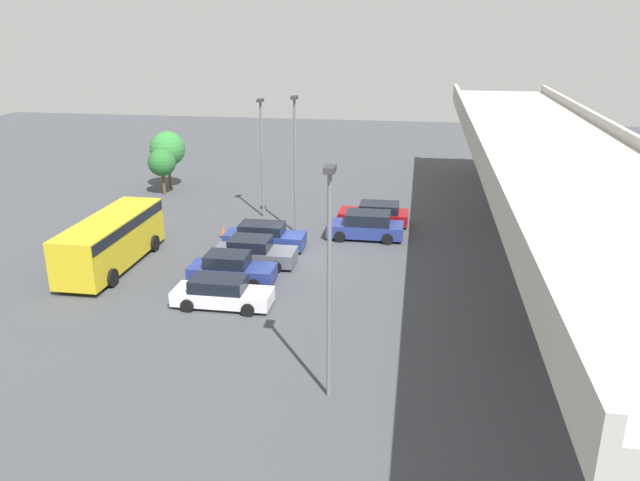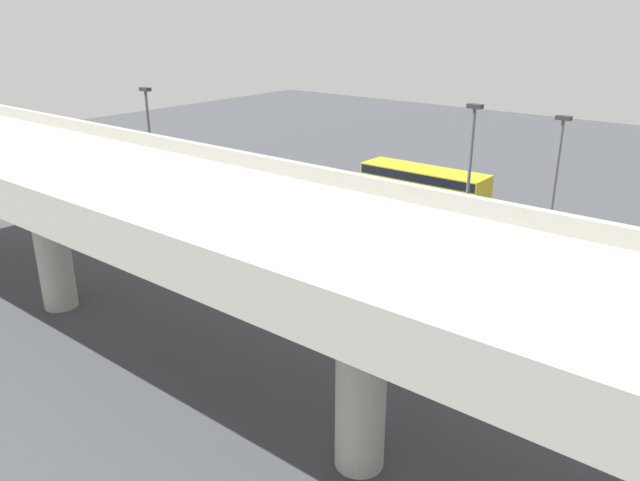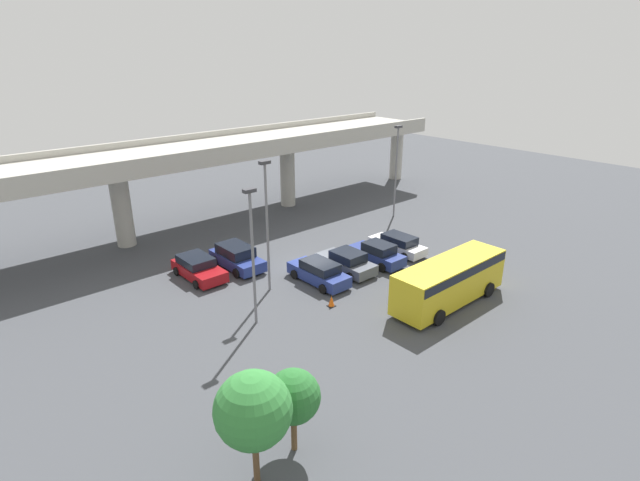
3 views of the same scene
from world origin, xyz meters
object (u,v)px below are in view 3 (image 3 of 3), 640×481
at_px(lamp_post_by_overpass, 396,165).
at_px(traffic_cone, 331,301).
at_px(parked_car_1, 237,257).
at_px(lamp_post_mid_lot, 267,218).
at_px(parked_car_2, 319,272).
at_px(tree_front_centre, 293,397).
at_px(parked_car_4, 377,254).
at_px(parked_car_0, 198,268).
at_px(lamp_post_near_aisle, 252,248).
at_px(shuttle_bus, 450,279).
at_px(tree_front_left, 253,410).
at_px(parked_car_5, 398,244).

relative_size(lamp_post_by_overpass, traffic_cone, 12.09).
bearing_deg(parked_car_1, lamp_post_mid_lot, -4.74).
bearing_deg(parked_car_2, tree_front_centre, 134.91).
xyz_separation_m(parked_car_2, lamp_post_mid_lot, (-3.19, 1.30, 4.27)).
bearing_deg(tree_front_centre, lamp_post_by_overpass, 33.27).
bearing_deg(tree_front_centre, parked_car_2, 44.91).
xyz_separation_m(parked_car_2, parked_car_4, (5.35, -0.42, 0.01)).
bearing_deg(lamp_post_by_overpass, traffic_cone, -151.05).
bearing_deg(parked_car_0, lamp_post_mid_lot, 27.53).
bearing_deg(tree_front_centre, traffic_cone, 40.11).
relative_size(parked_car_4, lamp_post_by_overpass, 0.52).
xyz_separation_m(lamp_post_near_aisle, lamp_post_by_overpass, (21.05, 7.64, 0.22)).
relative_size(parked_car_2, lamp_post_mid_lot, 0.55).
xyz_separation_m(parked_car_0, tree_front_centre, (-5.01, -16.87, 1.84)).
bearing_deg(parked_car_2, lamp_post_near_aisle, 104.27).
distance_m(parked_car_2, shuttle_bus, 8.64).
bearing_deg(parked_car_0, parked_car_2, 42.88).
height_order(parked_car_1, traffic_cone, parked_car_1).
relative_size(parked_car_2, traffic_cone, 6.80).
bearing_deg(shuttle_bus, traffic_cone, -37.72).
distance_m(parked_car_0, parked_car_2, 8.41).
bearing_deg(parked_car_1, parked_car_0, -96.78).
xyz_separation_m(parked_car_0, tree_front_left, (-7.03, -17.18, 2.51)).
height_order(parked_car_4, traffic_cone, parked_car_4).
relative_size(parked_car_1, lamp_post_by_overpass, 0.56).
height_order(parked_car_0, tree_front_centre, tree_front_centre).
xyz_separation_m(parked_car_1, parked_car_5, (10.93, -5.89, -0.12)).
bearing_deg(parked_car_0, lamp_post_near_aisle, -4.00).
bearing_deg(parked_car_5, lamp_post_mid_lot, 83.10).
bearing_deg(parked_car_5, tree_front_centre, 119.42).
distance_m(parked_car_0, parked_car_5, 15.18).
xyz_separation_m(parked_car_0, parked_car_5, (13.84, -6.23, -0.02)).
distance_m(parked_car_5, lamp_post_mid_lot, 12.18).
bearing_deg(lamp_post_by_overpass, parked_car_2, -157.77).
bearing_deg(tree_front_centre, parked_car_5, 29.42).
distance_m(parked_car_0, lamp_post_near_aisle, 8.75).
height_order(parked_car_1, lamp_post_by_overpass, lamp_post_by_overpass).
xyz_separation_m(parked_car_5, lamp_post_by_overpass, (6.67, 6.11, 4.25)).
bearing_deg(tree_front_left, tree_front_centre, 8.70).
height_order(parked_car_1, shuttle_bus, shuttle_bus).
height_order(parked_car_2, lamp_post_near_aisle, lamp_post_near_aisle).
height_order(parked_car_5, shuttle_bus, shuttle_bus).
bearing_deg(traffic_cone, lamp_post_by_overpass, 28.95).
relative_size(parked_car_0, parked_car_1, 0.97).
xyz_separation_m(parked_car_2, tree_front_centre, (-10.74, -10.70, 1.80)).
bearing_deg(parked_car_1, lamp_post_by_overpass, 90.73).
distance_m(shuttle_bus, traffic_cone, 7.43).
xyz_separation_m(parked_car_1, traffic_cone, (1.15, -8.87, -0.47)).
bearing_deg(parked_car_0, parked_car_1, 83.22).
bearing_deg(lamp_post_near_aisle, lamp_post_by_overpass, 19.93).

